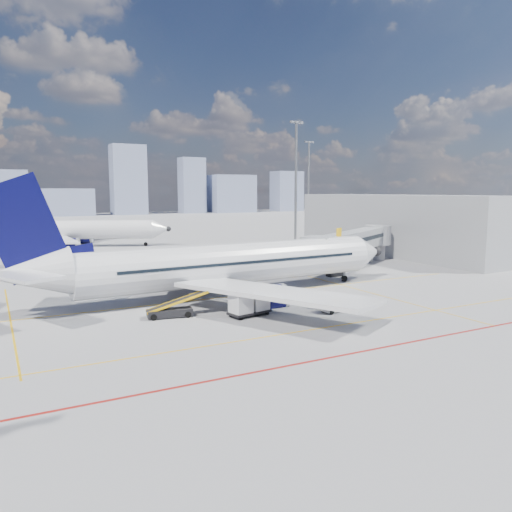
# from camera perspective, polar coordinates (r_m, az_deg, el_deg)

# --- Properties ---
(ground) EXTENTS (420.00, 420.00, 0.00)m
(ground) POSITION_cam_1_polar(r_m,az_deg,el_deg) (43.96, 1.36, -6.61)
(ground) COLOR gray
(ground) RESTS_ON ground
(apron_markings) EXTENTS (90.00, 35.12, 0.01)m
(apron_markings) POSITION_cam_1_polar(r_m,az_deg,el_deg) (40.42, 3.40, -7.88)
(apron_markings) COLOR #D8A10B
(apron_markings) RESTS_ON ground
(jet_bridge) EXTENTS (23.55, 15.78, 6.30)m
(jet_bridge) POSITION_cam_1_polar(r_m,az_deg,el_deg) (70.34, 11.32, 1.65)
(jet_bridge) COLOR #9C9FA5
(jet_bridge) RESTS_ON ground
(terminal_block) EXTENTS (10.00, 42.00, 10.00)m
(terminal_block) POSITION_cam_1_polar(r_m,az_deg,el_deg) (87.92, 15.89, 3.47)
(terminal_block) COLOR #9C9FA5
(terminal_block) RESTS_ON ground
(floodlight_mast_ne) EXTENTS (3.20, 0.61, 25.45)m
(floodlight_mast_ne) POSITION_cam_1_polar(r_m,az_deg,el_deg) (109.42, 4.58, 8.96)
(floodlight_mast_ne) COLOR slate
(floodlight_mast_ne) RESTS_ON ground
(floodlight_mast_far) EXTENTS (3.20, 0.61, 25.45)m
(floodlight_mast_far) POSITION_cam_1_polar(r_m,az_deg,el_deg) (153.49, 6.03, 8.51)
(floodlight_mast_far) COLOR slate
(floodlight_mast_far) RESTS_ON ground
(distant_skyline) EXTENTS (255.67, 15.29, 31.08)m
(distant_skyline) POSITION_cam_1_polar(r_m,az_deg,el_deg) (228.18, -22.72, 6.81)
(distant_skyline) COLOR #7580A2
(distant_skyline) RESTS_ON ground
(main_aircraft) EXTENTS (43.64, 38.01, 12.72)m
(main_aircraft) POSITION_cam_1_polar(r_m,az_deg,el_deg) (50.36, -4.22, -1.09)
(main_aircraft) COLOR silver
(main_aircraft) RESTS_ON ground
(second_aircraft) EXTENTS (36.35, 30.74, 11.12)m
(second_aircraft) POSITION_cam_1_polar(r_m,az_deg,el_deg) (101.95, -20.62, 2.79)
(second_aircraft) COLOR silver
(second_aircraft) RESTS_ON ground
(baggage_tug) EXTENTS (2.12, 1.47, 1.37)m
(baggage_tug) POSITION_cam_1_polar(r_m,az_deg,el_deg) (44.76, 8.73, -5.58)
(baggage_tug) COLOR silver
(baggage_tug) RESTS_ON ground
(cargo_dolly) EXTENTS (3.94, 2.33, 2.03)m
(cargo_dolly) POSITION_cam_1_polar(r_m,az_deg,el_deg) (42.98, -0.77, -5.41)
(cargo_dolly) COLOR black
(cargo_dolly) RESTS_ON ground
(belt_loader) EXTENTS (5.51, 2.11, 2.21)m
(belt_loader) POSITION_cam_1_polar(r_m,az_deg,el_deg) (43.26, -9.65, -6.17)
(belt_loader) COLOR black
(belt_loader) RESTS_ON ground
(ramp_worker) EXTENTS (0.44, 0.64, 1.70)m
(ramp_worker) POSITION_cam_1_polar(r_m,az_deg,el_deg) (45.87, 7.82, -4.99)
(ramp_worker) COLOR yellow
(ramp_worker) RESTS_ON ground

